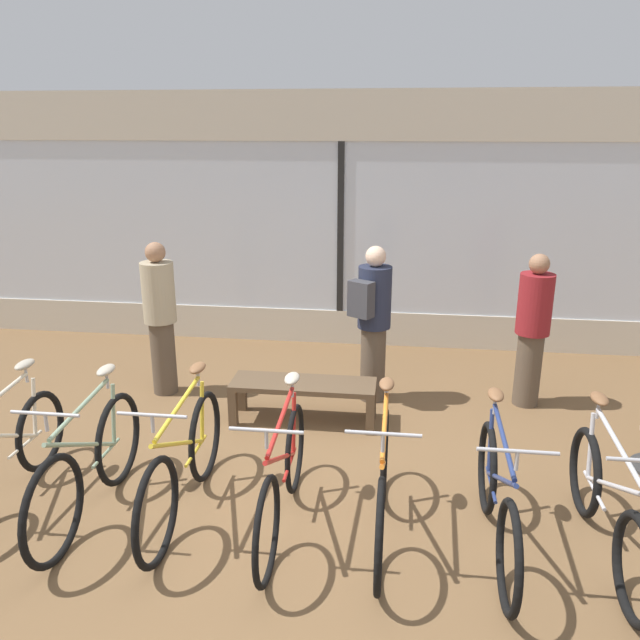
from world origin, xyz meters
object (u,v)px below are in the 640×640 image
bicycle_far_left (5,457)px  customer_by_window (373,320)px  bicycle_center_left (184,465)px  display_bench (303,389)px  bicycle_right (497,501)px  customer_near_rack (532,328)px  bicycle_left (90,466)px  bicycle_center (283,478)px  bicycle_far_right (607,508)px  customer_mid_floor (160,316)px  bicycle_center_right (383,485)px

bicycle_far_left → customer_by_window: bearing=39.7°
bicycle_center_left → display_bench: bearing=68.2°
bicycle_center_left → display_bench: 1.73m
bicycle_right → customer_near_rack: size_ratio=1.07×
bicycle_left → bicycle_right: size_ratio=1.01×
bicycle_left → bicycle_center: size_ratio=0.98×
bicycle_left → bicycle_center: 1.43m
bicycle_center → display_bench: bearing=93.9°
bicycle_far_left → bicycle_right: size_ratio=0.98×
bicycle_right → bicycle_far_right: 0.72m
bicycle_far_left → bicycle_left: (0.74, -0.10, 0.03)m
bicycle_far_right → customer_by_window: bearing=125.7°
display_bench → bicycle_left: bearing=-127.3°
bicycle_far_right → customer_mid_floor: 4.52m
display_bench → customer_by_window: customer_by_window is taller
bicycle_left → display_bench: bicycle_left is taller
bicycle_center → bicycle_right: bearing=-2.8°
bicycle_left → display_bench: (1.31, 1.72, -0.06)m
bicycle_center_left → customer_by_window: customer_by_window is taller
bicycle_far_left → bicycle_center_left: 1.41m
bicycle_left → bicycle_right: bicycle_left is taller
bicycle_far_left → customer_near_rack: 4.89m
customer_by_window → bicycle_left: bearing=-129.9°
bicycle_far_right → bicycle_far_left: bearing=178.7°
bicycle_center → customer_near_rack: 3.21m
display_bench → customer_mid_floor: size_ratio=0.85×
bicycle_center → customer_mid_floor: 2.82m
bicycle_center_left → customer_mid_floor: customer_mid_floor is taller
bicycle_right → customer_mid_floor: customer_mid_floor is taller
bicycle_right → bicycle_far_right: size_ratio=0.99×
bicycle_far_left → display_bench: size_ratio=1.20×
bicycle_far_left → customer_mid_floor: bearing=78.0°
bicycle_center_right → customer_near_rack: size_ratio=1.07×
customer_near_rack → customer_mid_floor: (-3.84, -0.19, 0.03)m
bicycle_right → bicycle_far_right: (0.71, 0.03, -0.01)m
bicycle_far_left → bicycle_right: (3.64, -0.13, 0.01)m
bicycle_left → bicycle_center_left: 0.68m
bicycle_right → display_bench: (-1.59, 1.75, -0.04)m
bicycle_far_left → bicycle_center_left: size_ratio=0.94×
bicycle_right → display_bench: bicycle_right is taller
customer_near_rack → bicycle_left: bearing=-145.7°
customer_near_rack → bicycle_center_left: bearing=-141.3°
bicycle_center_left → customer_near_rack: customer_near_rack is taller
bicycle_far_right → customer_near_rack: bearing=91.6°
bicycle_center_right → bicycle_far_right: size_ratio=0.99×
bicycle_far_right → display_bench: 2.88m
bicycle_center_right → bicycle_far_right: 1.48m
customer_by_window → customer_mid_floor: bearing=-177.5°
bicycle_far_left → bicycle_left: bearing=-7.9°
bicycle_center → bicycle_center_right: bearing=-0.5°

